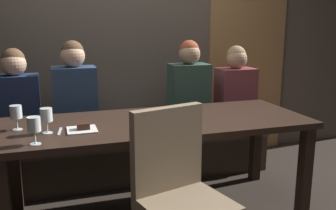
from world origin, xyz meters
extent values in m
cube|color=brown|center=(0.00, 1.22, 1.50)|extent=(6.00, 0.12, 3.00)
cube|color=olive|center=(1.35, 1.15, 1.05)|extent=(0.90, 0.05, 2.10)
cube|color=black|center=(1.03, -0.35, 0.35)|extent=(0.08, 0.08, 0.69)
cube|color=black|center=(-1.03, 0.35, 0.35)|extent=(0.08, 0.08, 0.69)
cube|color=black|center=(1.03, 0.35, 0.35)|extent=(0.08, 0.08, 0.69)
cube|color=#302119|center=(0.00, 0.00, 0.72)|extent=(2.20, 0.84, 0.04)
cube|color=#40352A|center=(0.00, 0.70, 0.17)|extent=(2.50, 0.40, 0.35)
cube|color=brown|center=(0.00, 0.70, 0.40)|extent=(2.50, 0.44, 0.10)
cube|color=#7F6B51|center=(-0.07, -0.80, 0.46)|extent=(0.54, 0.54, 0.08)
cube|color=#7F6B51|center=(-0.12, -0.62, 0.74)|extent=(0.44, 0.17, 0.48)
cube|color=#192342|center=(-1.00, 0.72, 0.73)|extent=(0.36, 0.24, 0.56)
sphere|color=tan|center=(-1.00, 0.72, 1.10)|extent=(0.20, 0.20, 0.20)
sphere|color=brown|center=(-1.00, 0.73, 1.14)|extent=(0.18, 0.18, 0.18)
cube|color=navy|center=(-0.54, 0.68, 0.76)|extent=(0.36, 0.24, 0.62)
sphere|color=tan|center=(-0.54, 0.68, 1.16)|extent=(0.20, 0.20, 0.20)
sphere|color=brown|center=(-0.54, 0.69, 1.20)|extent=(0.18, 0.18, 0.18)
cube|color=#2D473D|center=(0.50, 0.70, 0.75)|extent=(0.36, 0.24, 0.61)
sphere|color=tan|center=(0.50, 0.70, 1.15)|extent=(0.20, 0.20, 0.20)
sphere|color=brown|center=(0.50, 0.71, 1.18)|extent=(0.18, 0.18, 0.18)
cube|color=brown|center=(1.00, 0.72, 0.72)|extent=(0.36, 0.24, 0.55)
sphere|color=tan|center=(1.00, 0.72, 1.09)|extent=(0.20, 0.20, 0.20)
sphere|color=#9E7F56|center=(1.00, 0.73, 1.12)|extent=(0.18, 0.18, 0.18)
cylinder|color=silver|center=(-0.95, 0.04, 0.74)|extent=(0.06, 0.06, 0.00)
cylinder|color=silver|center=(-0.95, 0.04, 0.78)|extent=(0.01, 0.01, 0.07)
cylinder|color=silver|center=(-0.95, 0.04, 0.86)|extent=(0.08, 0.08, 0.08)
cylinder|color=maroon|center=(-0.95, 0.04, 0.85)|extent=(0.07, 0.07, 0.05)
cylinder|color=silver|center=(-0.77, -0.10, 0.74)|extent=(0.06, 0.06, 0.00)
cylinder|color=silver|center=(-0.77, -0.10, 0.78)|extent=(0.01, 0.01, 0.07)
cylinder|color=silver|center=(-0.77, -0.10, 0.86)|extent=(0.08, 0.08, 0.08)
cylinder|color=silver|center=(-0.83, -0.31, 0.74)|extent=(0.06, 0.06, 0.00)
cylinder|color=silver|center=(-0.83, -0.31, 0.78)|extent=(0.01, 0.01, 0.07)
cylinder|color=silver|center=(-0.83, -0.31, 0.86)|extent=(0.08, 0.08, 0.08)
cube|color=white|center=(-0.55, -0.11, 0.74)|extent=(0.19, 0.19, 0.01)
cube|color=#381E14|center=(-0.54, -0.11, 0.77)|extent=(0.08, 0.06, 0.04)
cube|color=silver|center=(-0.69, -0.09, 0.74)|extent=(0.04, 0.17, 0.01)
camera|label=1|loc=(-0.71, -2.50, 1.43)|focal=39.65mm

